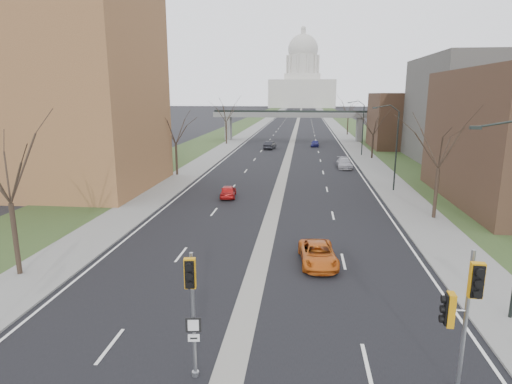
% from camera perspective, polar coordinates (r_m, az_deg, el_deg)
% --- Properties ---
extents(road_surface, '(20.00, 600.00, 0.01)m').
position_cam_1_polar(road_surface, '(162.78, 5.61, 9.41)').
color(road_surface, black).
rests_on(road_surface, ground).
extents(median_strip, '(1.20, 600.00, 0.02)m').
position_cam_1_polar(median_strip, '(162.78, 5.61, 9.41)').
color(median_strip, gray).
rests_on(median_strip, ground).
extents(sidewalk_right, '(4.00, 600.00, 0.12)m').
position_cam_1_polar(sidewalk_right, '(163.04, 9.89, 9.31)').
color(sidewalk_right, gray).
rests_on(sidewalk_right, ground).
extents(sidewalk_left, '(4.00, 600.00, 0.12)m').
position_cam_1_polar(sidewalk_left, '(163.40, 1.35, 9.50)').
color(sidewalk_left, gray).
rests_on(sidewalk_left, ground).
extents(grass_verge_right, '(8.00, 600.00, 0.10)m').
position_cam_1_polar(grass_verge_right, '(163.50, 12.01, 9.22)').
color(grass_verge_right, '#2D421E').
rests_on(grass_verge_right, ground).
extents(grass_verge_left, '(8.00, 600.00, 0.10)m').
position_cam_1_polar(grass_verge_left, '(164.04, -0.77, 9.51)').
color(grass_verge_left, '#2D421E').
rests_on(grass_verge_left, ground).
extents(apartment_building, '(25.00, 16.00, 22.00)m').
position_cam_1_polar(apartment_building, '(51.14, -28.17, 12.78)').
color(apartment_building, '#98663D').
rests_on(apartment_building, ground).
extents(commercial_block_mid, '(18.00, 22.00, 15.00)m').
position_cam_1_polar(commercial_block_mid, '(69.37, 28.43, 9.49)').
color(commercial_block_mid, '#53524C').
rests_on(commercial_block_mid, ground).
extents(commercial_block_far, '(14.00, 14.00, 10.00)m').
position_cam_1_polar(commercial_block_far, '(84.88, 19.96, 8.91)').
color(commercial_block_far, '#4A3122').
rests_on(commercial_block_far, ground).
extents(pedestrian_bridge, '(34.00, 3.00, 6.45)m').
position_cam_1_polar(pedestrian_bridge, '(92.63, 4.95, 9.80)').
color(pedestrian_bridge, slate).
rests_on(pedestrian_bridge, ground).
extents(capitol, '(48.00, 42.00, 55.75)m').
position_cam_1_polar(capitol, '(332.59, 6.19, 14.37)').
color(capitol, beige).
rests_on(capitol, ground).
extents(streetlight_near, '(2.61, 0.20, 8.70)m').
position_cam_1_polar(streetlight_near, '(20.53, 30.88, 3.09)').
color(streetlight_near, black).
rests_on(streetlight_near, sidewalk_right).
extents(streetlight_mid, '(2.61, 0.20, 8.70)m').
position_cam_1_polar(streetlight_mid, '(45.36, 17.43, 8.73)').
color(streetlight_mid, black).
rests_on(streetlight_mid, sidewalk_right).
extents(streetlight_far, '(2.61, 0.20, 8.70)m').
position_cam_1_polar(streetlight_far, '(71.04, 13.52, 10.27)').
color(streetlight_far, black).
rests_on(streetlight_far, sidewalk_right).
extents(tree_left_a, '(7.20, 7.20, 9.40)m').
position_cam_1_polar(tree_left_a, '(25.86, -30.51, 4.08)').
color(tree_left_a, '#382B21').
rests_on(tree_left_a, sidewalk_left).
extents(tree_left_b, '(6.75, 6.75, 8.81)m').
position_cam_1_polar(tree_left_b, '(52.91, -10.73, 8.82)').
color(tree_left_b, '#382B21').
rests_on(tree_left_b, sidewalk_left).
extents(tree_left_c, '(7.65, 7.65, 9.99)m').
position_cam_1_polar(tree_left_c, '(85.92, -4.04, 11.05)').
color(tree_left_c, '#382B21').
rests_on(tree_left_c, sidewalk_left).
extents(tree_right_a, '(7.20, 7.20, 9.40)m').
position_cam_1_polar(tree_right_a, '(36.18, 23.48, 6.83)').
color(tree_right_a, '#382B21').
rests_on(tree_right_a, sidewalk_right).
extents(tree_right_b, '(6.30, 6.30, 8.22)m').
position_cam_1_polar(tree_right_b, '(68.40, 15.46, 9.12)').
color(tree_right_b, '#382B21').
rests_on(tree_right_b, sidewalk_right).
extents(tree_right_c, '(7.65, 7.65, 9.99)m').
position_cam_1_polar(tree_right_c, '(108.02, 12.24, 11.17)').
color(tree_right_c, '#382B21').
rests_on(tree_right_c, sidewalk_right).
extents(signal_pole_median, '(0.54, 0.77, 4.66)m').
position_cam_1_polar(signal_pole_median, '(14.84, -8.58, -13.47)').
color(signal_pole_median, gray).
rests_on(signal_pole_median, ground).
extents(signal_pole_right, '(0.89, 0.94, 5.11)m').
position_cam_1_polar(signal_pole_right, '(15.35, 25.90, -13.36)').
color(signal_pole_right, gray).
rests_on(signal_pole_right, ground).
extents(car_left_near, '(1.80, 3.71, 1.22)m').
position_cam_1_polar(car_left_near, '(41.56, -3.73, 0.11)').
color(car_left_near, '#B41514').
rests_on(car_left_near, ground).
extents(car_left_far, '(2.09, 4.50, 1.43)m').
position_cam_1_polar(car_left_far, '(78.51, 1.88, 6.26)').
color(car_left_far, black).
rests_on(car_left_far, ground).
extents(car_right_near, '(2.45, 4.60, 1.23)m').
position_cam_1_polar(car_right_near, '(25.69, 8.27, -8.19)').
color(car_right_near, '#C05614').
rests_on(car_right_near, ground).
extents(car_right_mid, '(1.97, 4.70, 1.35)m').
position_cam_1_polar(car_right_mid, '(59.17, 11.68, 3.78)').
color(car_right_mid, '#97979E').
rests_on(car_right_mid, ground).
extents(car_right_far, '(1.73, 3.72, 1.24)m').
position_cam_1_polar(car_right_far, '(82.94, 7.88, 6.44)').
color(car_right_far, navy).
rests_on(car_right_far, ground).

